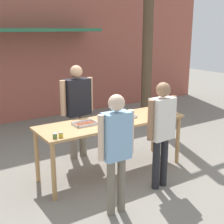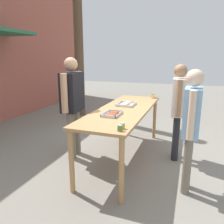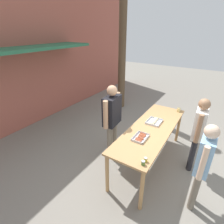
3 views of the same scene
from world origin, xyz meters
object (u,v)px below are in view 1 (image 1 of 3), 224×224
object	(u,v)px
food_tray_sausages	(85,124)
person_customer_holding_hotdog	(116,144)
food_tray_buns	(123,116)
utility_pole	(148,11)
condiment_jar_mustard	(55,136)
person_server_behind_table	(77,104)
beer_cup	(174,112)
person_customer_with_cup	(162,126)
condiment_jar_ketchup	(61,135)

from	to	relation	value
food_tray_sausages	person_customer_holding_hotdog	world-z (taller)	person_customer_holding_hotdog
food_tray_buns	utility_pole	size ratio (longest dim) A/B	0.07
condiment_jar_mustard	person_server_behind_table	bearing A→B (deg)	51.30
food_tray_sausages	food_tray_buns	distance (m)	0.76
beer_cup	person_server_behind_table	size ratio (longest dim) A/B	0.06
condiment_jar_mustard	person_customer_holding_hotdog	bearing A→B (deg)	-57.04
food_tray_sausages	beer_cup	world-z (taller)	beer_cup
food_tray_buns	utility_pole	bearing A→B (deg)	43.58
food_tray_buns	person_customer_with_cup	xyz separation A→B (m)	(0.07, -0.92, 0.05)
food_tray_buns	person_server_behind_table	xyz separation A→B (m)	(-0.46, 0.85, 0.10)
condiment_jar_ketchup	person_server_behind_table	bearing A→B (deg)	54.09
condiment_jar_mustard	food_tray_buns	bearing A→B (deg)	13.62
beer_cup	person_customer_with_cup	world-z (taller)	person_customer_with_cup
food_tray_sausages	beer_cup	distance (m)	1.68
condiment_jar_ketchup	person_customer_holding_hotdog	distance (m)	0.90
food_tray_buns	person_server_behind_table	size ratio (longest dim) A/B	0.21
condiment_jar_mustard	person_server_behind_table	xyz separation A→B (m)	(0.95, 1.19, 0.09)
person_customer_with_cup	condiment_jar_mustard	bearing A→B (deg)	-24.95
beer_cup	person_customer_holding_hotdog	size ratio (longest dim) A/B	0.06
person_customer_holding_hotdog	utility_pole	xyz separation A→B (m)	(3.16, 3.29, 1.87)
condiment_jar_ketchup	person_customer_with_cup	distance (m)	1.51
food_tray_sausages	beer_cup	size ratio (longest dim) A/B	3.59
food_tray_buns	beer_cup	xyz separation A→B (m)	(0.89, -0.33, 0.03)
food_tray_buns	person_server_behind_table	bearing A→B (deg)	118.57
person_server_behind_table	utility_pole	size ratio (longest dim) A/B	0.32
beer_cup	person_server_behind_table	bearing A→B (deg)	138.81
condiment_jar_ketchup	person_customer_holding_hotdog	size ratio (longest dim) A/B	0.05
condiment_jar_ketchup	condiment_jar_mustard	bearing A→B (deg)	178.32
food_tray_sausages	person_customer_with_cup	xyz separation A→B (m)	(0.83, -0.91, 0.06)
food_tray_sausages	person_customer_with_cup	size ratio (longest dim) A/B	0.22
person_customer_holding_hotdog	person_customer_with_cup	size ratio (longest dim) A/B	0.98
condiment_jar_ketchup	utility_pole	world-z (taller)	utility_pole
condiment_jar_mustard	condiment_jar_ketchup	xyz separation A→B (m)	(0.09, -0.00, 0.00)
person_customer_holding_hotdog	utility_pole	world-z (taller)	utility_pole
food_tray_buns	condiment_jar_mustard	bearing A→B (deg)	-166.38
beer_cup	person_customer_with_cup	bearing A→B (deg)	-144.53
food_tray_buns	person_customer_with_cup	distance (m)	0.92
food_tray_buns	person_server_behind_table	world-z (taller)	person_server_behind_table
person_server_behind_table	condiment_jar_ketchup	bearing A→B (deg)	-130.91
person_customer_holding_hotdog	utility_pole	distance (m)	4.93
beer_cup	person_customer_holding_hotdog	bearing A→B (deg)	-155.81
food_tray_sausages	utility_pole	bearing A→B (deg)	35.52
beer_cup	person_customer_with_cup	xyz separation A→B (m)	(-0.82, -0.58, 0.03)
person_server_behind_table	person_customer_holding_hotdog	bearing A→B (deg)	-107.49
beer_cup	condiment_jar_ketchup	bearing A→B (deg)	-179.68
food_tray_sausages	person_server_behind_table	size ratio (longest dim) A/B	0.20
beer_cup	person_customer_holding_hotdog	world-z (taller)	person_customer_holding_hotdog
food_tray_sausages	condiment_jar_mustard	xyz separation A→B (m)	(-0.66, -0.34, 0.02)
beer_cup	utility_pole	size ratio (longest dim) A/B	0.02
person_customer_with_cup	utility_pole	xyz separation A→B (m)	(2.19, 3.07, 1.85)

